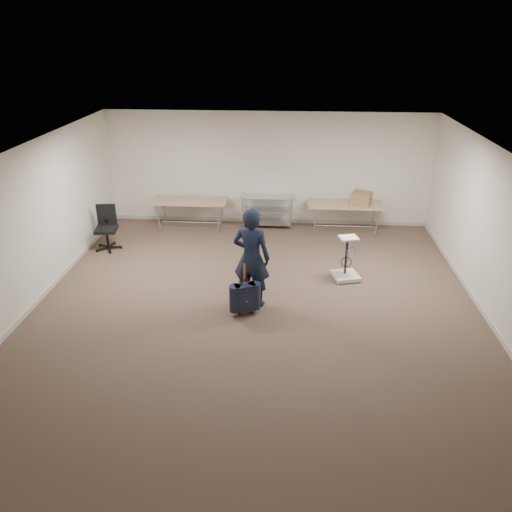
{
  "coord_description": "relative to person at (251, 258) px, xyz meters",
  "views": [
    {
      "loc": [
        0.54,
        -7.61,
        4.59
      ],
      "look_at": [
        -0.01,
        0.3,
        0.95
      ],
      "focal_mm": 35.0,
      "sensor_mm": 36.0,
      "label": 1
    }
  ],
  "objects": [
    {
      "name": "office_chair",
      "position": [
        -3.45,
        2.27,
        -0.61
      ],
      "size": [
        0.6,
        0.6,
        0.99
      ],
      "color": "black",
      "rests_on": "ground"
    },
    {
      "name": "ground",
      "position": [
        0.09,
        -0.3,
        -0.92
      ],
      "size": [
        9.0,
        9.0,
        0.0
      ],
      "primitive_type": "plane",
      "color": "#4D3B2F",
      "rests_on": "ground"
    },
    {
      "name": "equipment_cart",
      "position": [
        1.8,
        1.11,
        -0.68
      ],
      "size": [
        0.6,
        0.6,
        0.9
      ],
      "color": "beige",
      "rests_on": "ground"
    },
    {
      "name": "room_shell",
      "position": [
        0.09,
        1.08,
        -0.87
      ],
      "size": [
        8.0,
        9.0,
        9.0
      ],
      "color": "silver",
      "rests_on": "ground"
    },
    {
      "name": "person",
      "position": [
        0.0,
        0.0,
        0.0
      ],
      "size": [
        0.75,
        0.57,
        1.83
      ],
      "primitive_type": "imported",
      "rotation": [
        0.0,
        0.0,
        2.93
      ],
      "color": "black",
      "rests_on": "ground"
    },
    {
      "name": "cardboard_box",
      "position": [
        2.35,
        3.58,
        -0.02
      ],
      "size": [
        0.53,
        0.47,
        0.33
      ],
      "primitive_type": "cube",
      "rotation": [
        0.0,
        0.0,
        -0.38
      ],
      "color": "olive",
      "rests_on": "folding_table_right"
    },
    {
      "name": "wire_shelf",
      "position": [
        0.09,
        3.9,
        -0.48
      ],
      "size": [
        1.22,
        0.47,
        0.8
      ],
      "color": "silver",
      "rests_on": "ground"
    },
    {
      "name": "folding_table_left",
      "position": [
        -1.81,
        3.65,
        -0.24
      ],
      "size": [
        1.8,
        0.75,
        0.73
      ],
      "color": "tan",
      "rests_on": "ground"
    },
    {
      "name": "suitcase",
      "position": [
        -0.08,
        -0.39,
        -0.58
      ],
      "size": [
        0.41,
        0.32,
        0.98
      ],
      "color": "black",
      "rests_on": "ground"
    },
    {
      "name": "folding_table_right",
      "position": [
        1.99,
        3.65,
        -0.24
      ],
      "size": [
        1.8,
        0.75,
        0.73
      ],
      "color": "tan",
      "rests_on": "ground"
    }
  ]
}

